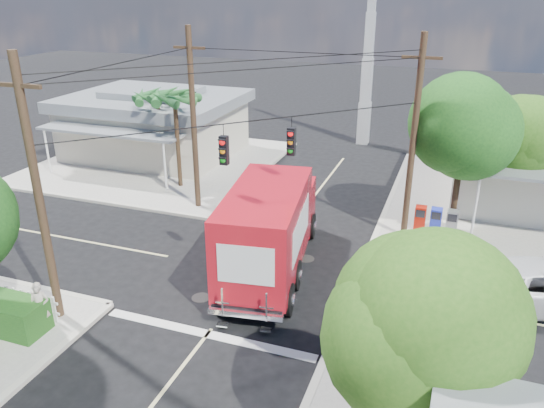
% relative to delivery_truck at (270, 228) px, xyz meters
% --- Properties ---
extents(ground, '(120.00, 120.00, 0.00)m').
position_rel_delivery_truck_xyz_m(ground, '(-0.48, -0.41, -1.89)').
color(ground, black).
rests_on(ground, ground).
extents(sidewalk_ne, '(14.12, 14.12, 0.14)m').
position_rel_delivery_truck_xyz_m(sidewalk_ne, '(10.40, 10.47, -1.82)').
color(sidewalk_ne, '#9D988E').
rests_on(sidewalk_ne, ground).
extents(sidewalk_nw, '(14.12, 14.12, 0.14)m').
position_rel_delivery_truck_xyz_m(sidewalk_nw, '(-11.36, 10.47, -1.82)').
color(sidewalk_nw, '#9D988E').
rests_on(sidewalk_nw, ground).
extents(road_markings, '(32.00, 32.00, 0.01)m').
position_rel_delivery_truck_xyz_m(road_markings, '(-0.48, -1.89, -1.88)').
color(road_markings, beige).
rests_on(road_markings, ground).
extents(building_nw, '(10.80, 10.20, 4.30)m').
position_rel_delivery_truck_xyz_m(building_nw, '(-12.48, 12.05, 0.33)').
color(building_nw, beige).
rests_on(building_nw, sidewalk_nw).
extents(radio_tower, '(0.80, 0.80, 17.00)m').
position_rel_delivery_truck_xyz_m(radio_tower, '(0.02, 19.59, 3.76)').
color(radio_tower, silver).
rests_on(radio_tower, ground).
extents(tree_ne_front, '(4.21, 4.14, 6.66)m').
position_rel_delivery_truck_xyz_m(tree_ne_front, '(6.73, 6.34, 2.88)').
color(tree_ne_front, '#422D1C').
rests_on(tree_ne_front, sidewalk_ne).
extents(tree_ne_back, '(3.77, 3.66, 5.82)m').
position_rel_delivery_truck_xyz_m(tree_ne_back, '(9.33, 8.54, 2.30)').
color(tree_ne_back, '#422D1C').
rests_on(tree_ne_back, sidewalk_ne).
extents(tree_se, '(3.67, 3.54, 5.62)m').
position_rel_delivery_truck_xyz_m(tree_se, '(6.53, -7.66, 2.16)').
color(tree_se, '#422D1C').
rests_on(tree_se, sidewalk_se).
extents(palm_nw_front, '(3.01, 3.08, 5.59)m').
position_rel_delivery_truck_xyz_m(palm_nw_front, '(-7.98, 7.09, 3.16)').
color(palm_nw_front, '#422D1C').
rests_on(palm_nw_front, sidewalk_nw).
extents(palm_nw_back, '(3.01, 3.08, 5.19)m').
position_rel_delivery_truck_xyz_m(palm_nw_back, '(-9.98, 8.59, 2.79)').
color(palm_nw_back, '#422D1C').
rests_on(palm_nw_back, sidewalk_nw).
extents(utility_poles, '(12.00, 10.68, 9.00)m').
position_rel_delivery_truck_xyz_m(utility_poles, '(-2.06, 1.19, 2.79)').
color(utility_poles, '#473321').
rests_on(utility_poles, ground).
extents(vending_boxes, '(1.90, 0.50, 1.10)m').
position_rel_delivery_truck_xyz_m(vending_boxes, '(6.02, 5.79, -1.20)').
color(vending_boxes, '#A11407').
rests_on(vending_boxes, sidewalk_ne).
extents(delivery_truck, '(3.82, 8.85, 3.71)m').
position_rel_delivery_truck_xyz_m(delivery_truck, '(0.00, 0.00, 0.00)').
color(delivery_truck, black).
rests_on(delivery_truck, ground).
extents(parked_car, '(6.59, 4.53, 1.67)m').
position_rel_delivery_truck_xyz_m(parked_car, '(9.95, 0.87, -1.05)').
color(parked_car, silver).
rests_on(parked_car, ground).
extents(pedestrian, '(0.75, 0.63, 1.74)m').
position_rel_delivery_truck_xyz_m(pedestrian, '(-5.59, -6.48, -0.88)').
color(pedestrian, '#C0B1A1').
rests_on(pedestrian, sidewalk_sw).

